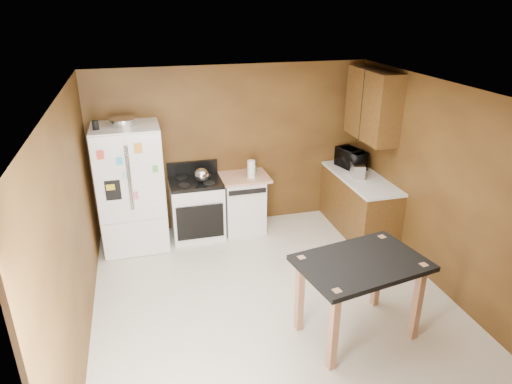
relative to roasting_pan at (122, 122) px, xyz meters
name	(u,v)px	position (x,y,z in m)	size (l,w,h in m)	color
floor	(274,302)	(1.57, -1.93, -1.85)	(4.50, 4.50, 0.00)	beige
ceiling	(278,94)	(1.57, -1.93, 0.65)	(4.50, 4.50, 0.00)	white
wall_back	(233,148)	(1.57, 0.32, -0.60)	(4.20, 4.20, 0.00)	brown
wall_front	(377,349)	(1.57, -4.18, -0.60)	(4.20, 4.20, 0.00)	brown
wall_left	(73,231)	(-0.53, -1.93, -0.60)	(4.50, 4.50, 0.00)	brown
wall_right	(442,189)	(3.67, -1.93, -0.60)	(4.50, 4.50, 0.00)	brown
roasting_pan	(122,122)	(0.00, 0.00, 0.00)	(0.36, 0.36, 0.09)	silver
pen_cup	(96,125)	(-0.33, -0.16, 0.02)	(0.08, 0.08, 0.12)	black
kettle	(202,175)	(1.02, -0.08, -0.84)	(0.21, 0.21, 0.21)	silver
paper_towel	(251,169)	(1.76, -0.08, -0.82)	(0.12, 0.12, 0.27)	white
green_canister	(253,170)	(1.84, 0.10, -0.90)	(0.09, 0.09, 0.10)	green
toaster	(358,170)	(3.30, -0.47, -0.84)	(0.17, 0.28, 0.20)	silver
microwave	(351,159)	(3.38, -0.07, -0.81)	(0.50, 0.34, 0.28)	black
refrigerator	(131,188)	(0.02, -0.06, -0.94)	(0.90, 0.80, 1.80)	white
gas_range	(197,208)	(0.93, 0.00, -1.38)	(0.76, 0.68, 1.10)	white
dishwasher	(243,202)	(1.65, 0.02, -1.39)	(0.78, 0.63, 0.89)	white
right_cabinets	(363,175)	(3.41, -0.45, -0.94)	(0.63, 1.58, 2.45)	brown
island	(361,272)	(2.26, -2.67, -1.07)	(1.41, 1.06, 0.92)	black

